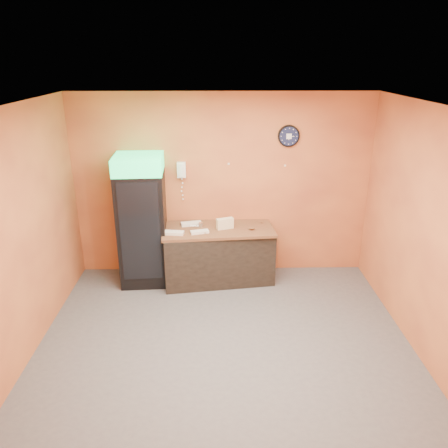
{
  "coord_description": "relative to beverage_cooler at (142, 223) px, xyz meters",
  "views": [
    {
      "loc": [
        -0.09,
        -4.42,
        3.27
      ],
      "look_at": [
        0.0,
        0.6,
        1.32
      ],
      "focal_mm": 35.0,
      "sensor_mm": 36.0,
      "label": 1
    }
  ],
  "objects": [
    {
      "name": "floor",
      "position": [
        1.19,
        -1.61,
        -0.96
      ],
      "size": [
        4.5,
        4.5,
        0.0
      ],
      "primitive_type": "plane",
      "color": "#47474C",
      "rests_on": "ground"
    },
    {
      "name": "back_wall",
      "position": [
        1.19,
        0.39,
        0.44
      ],
      "size": [
        4.5,
        0.02,
        2.8
      ],
      "primitive_type": "cube",
      "color": "#D7783C",
      "rests_on": "floor"
    },
    {
      "name": "left_wall",
      "position": [
        -1.06,
        -1.61,
        0.44
      ],
      "size": [
        0.02,
        4.0,
        2.8
      ],
      "primitive_type": "cube",
      "color": "#D7783C",
      "rests_on": "floor"
    },
    {
      "name": "right_wall",
      "position": [
        3.44,
        -1.61,
        0.44
      ],
      "size": [
        0.02,
        4.0,
        2.8
      ],
      "primitive_type": "cube",
      "color": "#D7783C",
      "rests_on": "floor"
    },
    {
      "name": "ceiling",
      "position": [
        1.19,
        -1.61,
        1.84
      ],
      "size": [
        4.5,
        4.0,
        0.02
      ],
      "primitive_type": "cube",
      "color": "white",
      "rests_on": "back_wall"
    },
    {
      "name": "beverage_cooler",
      "position": [
        0.0,
        0.0,
        0.0
      ],
      "size": [
        0.72,
        0.74,
        1.96
      ],
      "rotation": [
        0.0,
        0.0,
        0.06
      ],
      "color": "black",
      "rests_on": "floor"
    },
    {
      "name": "prep_counter",
      "position": [
        1.12,
        0.03,
        -0.55
      ],
      "size": [
        1.72,
        0.94,
        0.82
      ],
      "primitive_type": "cube",
      "rotation": [
        0.0,
        0.0,
        0.14
      ],
      "color": "black",
      "rests_on": "floor"
    },
    {
      "name": "wall_clock",
      "position": [
        2.17,
        0.36,
        1.21
      ],
      "size": [
        0.32,
        0.06,
        0.32
      ],
      "color": "black",
      "rests_on": "back_wall"
    },
    {
      "name": "wall_phone",
      "position": [
        0.59,
        0.34,
        0.71
      ],
      "size": [
        0.13,
        0.11,
        0.23
      ],
      "color": "white",
      "rests_on": "back_wall"
    },
    {
      "name": "butcher_paper",
      "position": [
        1.12,
        0.03,
        -0.12
      ],
      "size": [
        1.72,
        0.92,
        0.04
      ],
      "primitive_type": "cube",
      "rotation": [
        0.0,
        0.0,
        0.09
      ],
      "color": "brown",
      "rests_on": "prep_counter"
    },
    {
      "name": "sub_roll_stack",
      "position": [
        1.23,
        0.01,
        -0.02
      ],
      "size": [
        0.27,
        0.17,
        0.16
      ],
      "rotation": [
        0.0,
        0.0,
        0.35
      ],
      "color": "beige",
      "rests_on": "butcher_paper"
    },
    {
      "name": "wrapped_sandwich_left",
      "position": [
        0.48,
        -0.2,
        -0.08
      ],
      "size": [
        0.31,
        0.16,
        0.04
      ],
      "primitive_type": "cube",
      "rotation": [
        0.0,
        0.0,
        -0.14
      ],
      "color": "silver",
      "rests_on": "butcher_paper"
    },
    {
      "name": "wrapped_sandwich_mid",
      "position": [
        0.86,
        -0.16,
        -0.08
      ],
      "size": [
        0.28,
        0.17,
        0.04
      ],
      "primitive_type": "cube",
      "rotation": [
        0.0,
        0.0,
        0.26
      ],
      "color": "silver",
      "rests_on": "butcher_paper"
    },
    {
      "name": "wrapped_sandwich_right",
      "position": [
        0.72,
        0.16,
        -0.08
      ],
      "size": [
        0.33,
        0.19,
        0.04
      ],
      "primitive_type": "cube",
      "rotation": [
        0.0,
        0.0,
        0.24
      ],
      "color": "silver",
      "rests_on": "butcher_paper"
    },
    {
      "name": "kitchen_tool",
      "position": [
        0.87,
        0.09,
        -0.07
      ],
      "size": [
        0.07,
        0.07,
        0.07
      ],
      "primitive_type": "cylinder",
      "color": "silver",
      "rests_on": "butcher_paper"
    }
  ]
}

